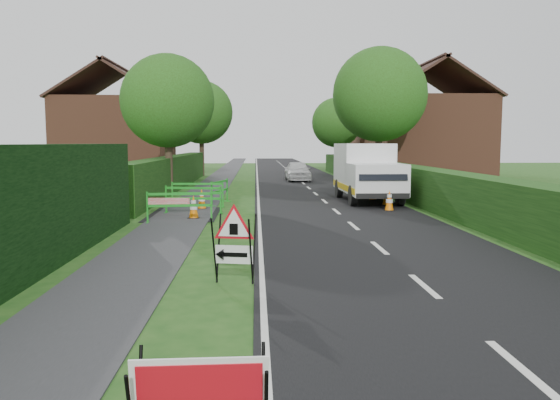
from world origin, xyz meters
name	(u,v)px	position (x,y,z in m)	size (l,w,h in m)	color
ground	(286,306)	(0.00, 0.00, 0.00)	(120.00, 120.00, 0.00)	#1B4814
road_surface	(293,175)	(2.50, 35.00, 0.00)	(6.00, 90.00, 0.02)	black
footpath	(224,175)	(-3.00, 35.00, 0.01)	(2.00, 90.00, 0.02)	#2D2D30
hedge_west_far	(174,189)	(-5.00, 22.00, 0.00)	(1.00, 24.00, 1.80)	#14380F
hedge_east	(410,199)	(6.50, 16.00, 0.00)	(1.20, 50.00, 1.50)	#14380F
house_west	(117,137)	(-10.00, 30.00, 2.90)	(7.50, 7.40, 7.88)	brown
house_east_a	(427,137)	(11.00, 28.00, 2.90)	(7.50, 7.40, 7.88)	brown
house_east_b	(390,139)	(12.00, 42.00, 2.90)	(7.50, 7.40, 7.88)	brown
tree_nw	(168,101)	(-4.60, 18.00, 4.48)	(4.40, 4.40, 6.70)	#2D2116
tree_ne	(380,95)	(6.40, 22.00, 5.17)	(5.20, 5.20, 7.79)	#2D2116
tree_fw	(201,113)	(-4.60, 34.00, 4.83)	(4.80, 4.80, 7.24)	#2D2116
tree_fe	(337,123)	(6.40, 38.00, 4.22)	(4.20, 4.20, 6.33)	#2D2116
triangle_sign	(232,238)	(-0.89, 1.32, 0.85)	(0.98, 0.98, 1.22)	black
works_van	(367,171)	(4.35, 15.14, 1.32)	(2.22, 5.51, 2.50)	silver
traffic_cone_0	(389,201)	(4.50, 11.69, 0.39)	(0.38, 0.38, 0.79)	black
traffic_cone_1	(386,196)	(4.83, 13.47, 0.39)	(0.38, 0.38, 0.79)	black
traffic_cone_2	(373,191)	(4.72, 15.58, 0.39)	(0.38, 0.38, 0.79)	black
traffic_cone_3	(194,207)	(-2.54, 9.94, 0.39)	(0.38, 0.38, 0.79)	black
traffic_cone_4	(202,199)	(-2.53, 12.59, 0.39)	(0.38, 0.38, 0.79)	black
ped_barrier_0	(179,203)	(-2.88, 9.01, 0.63)	(2.08, 0.48, 1.00)	#198A1E
ped_barrier_1	(193,196)	(-2.70, 11.25, 0.63)	(2.09, 0.66, 1.00)	#198A1E
ped_barrier_2	(198,191)	(-2.76, 13.26, 0.63)	(2.08, 0.48, 1.00)	#198A1E
ped_barrier_3	(220,189)	(-1.95, 14.32, 0.63)	(0.87, 2.08, 1.00)	#198A1E
redwhite_plank	(169,214)	(-3.57, 11.21, 0.00)	(1.50, 0.04, 0.25)	red
hatchback_car	(298,171)	(2.33, 27.91, 0.67)	(1.57, 3.91, 1.33)	silver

